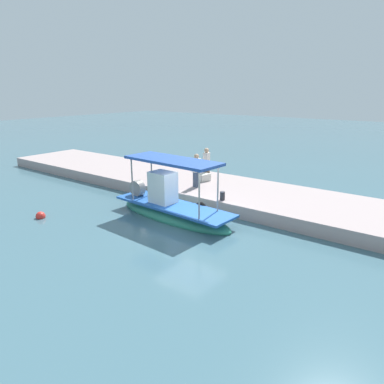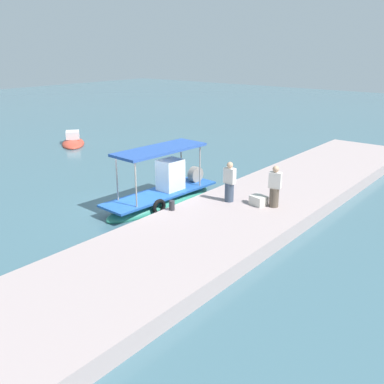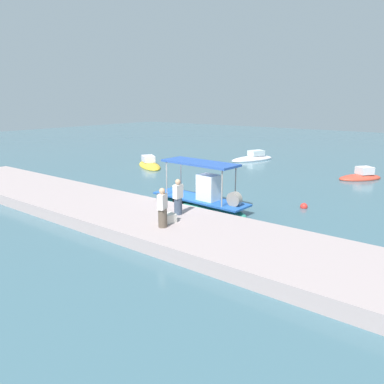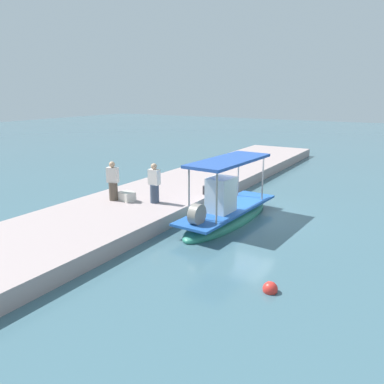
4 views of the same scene
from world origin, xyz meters
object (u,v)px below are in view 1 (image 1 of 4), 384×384
Objects in this scene: fisherman_near_bollard at (197,172)px; fisherman_by_crate at (206,165)px; cargo_crate at (204,177)px; main_fishing_boat at (172,207)px; mooring_bollard at (222,196)px; marker_buoy at (41,216)px.

fisherman_near_bollard is 1.96m from fisherman_by_crate.
fisherman_by_crate is 0.89m from cargo_crate.
main_fishing_boat is 3.39m from fisherman_near_bollard.
fisherman_near_bollard reaches higher than mooring_bollard.
marker_buoy is at bearing 69.77° from fisherman_by_crate.
marker_buoy is (3.42, 8.06, -0.73)m from cargo_crate.
mooring_bollard is at bearing 138.67° from cargo_crate.
fisherman_near_bollard reaches higher than cargo_crate.
cargo_crate is at bearing -112.99° from marker_buoy.
main_fishing_boat is at bearing 106.84° from fisherman_by_crate.
mooring_bollard is 3.74m from cargo_crate.
fisherman_by_crate is at bearing -45.38° from mooring_bollard.
cargo_crate is (0.41, -1.25, -0.60)m from fisherman_near_bollard.
fisherman_near_bollard is 4.17× the size of marker_buoy.
cargo_crate is 8.79m from marker_buoy.
cargo_crate is at bearing -73.68° from main_fishing_boat.
fisherman_by_crate reaches higher than marker_buoy.
fisherman_near_bollard is 0.99× the size of fisherman_by_crate.
fisherman_near_bollard is at bearing 108.11° from cargo_crate.
fisherman_near_bollard is at bearing -26.98° from mooring_bollard.
cargo_crate is at bearing -71.89° from fisherman_near_bollard.
fisherman_by_crate is (0.63, -1.85, 0.00)m from fisherman_near_bollard.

